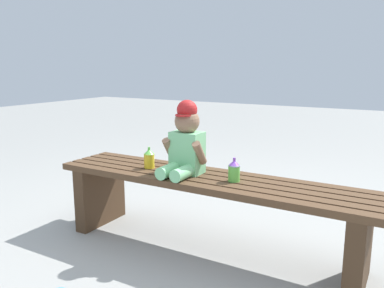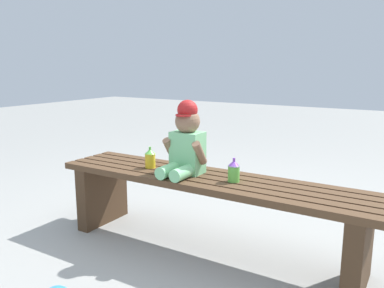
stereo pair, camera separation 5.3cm
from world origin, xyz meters
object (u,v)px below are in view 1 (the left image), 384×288
park_bench (207,200)px  sippy_cup_right (234,170)px  child_figure (185,142)px  sippy_cup_left (149,158)px

park_bench → sippy_cup_right: size_ratio=14.42×
child_figure → sippy_cup_right: (0.29, -0.00, -0.12)m
sippy_cup_left → sippy_cup_right: same height
park_bench → child_figure: bearing=-177.2°
child_figure → sippy_cup_left: (-0.24, -0.00, -0.12)m
sippy_cup_right → park_bench: bearing=176.7°
sippy_cup_left → child_figure: bearing=0.6°
sippy_cup_right → sippy_cup_left: bearing=180.0°
park_bench → child_figure: 0.34m
park_bench → child_figure: child_figure is taller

